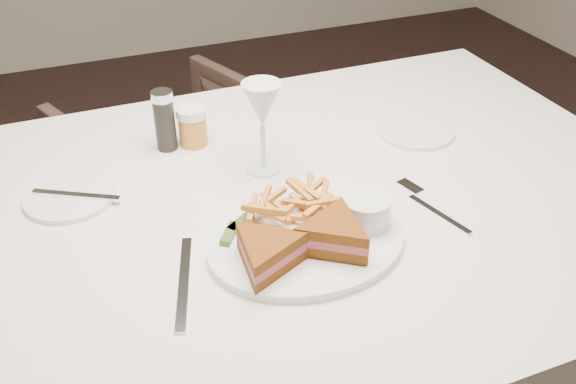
% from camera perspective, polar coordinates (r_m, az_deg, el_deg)
% --- Properties ---
extents(table, '(1.44, 0.96, 0.75)m').
position_cam_1_polar(table, '(1.38, -0.79, -13.68)').
color(table, silver).
rests_on(table, ground).
extents(chair_far, '(0.76, 0.74, 0.61)m').
position_cam_1_polar(chair_far, '(2.05, -9.39, 1.67)').
color(chair_far, '#45332A').
rests_on(chair_far, ground).
extents(table_setting, '(0.85, 0.58, 0.18)m').
position_cam_1_polar(table_setting, '(1.07, -0.54, -0.53)').
color(table_setting, white).
rests_on(table_setting, table).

